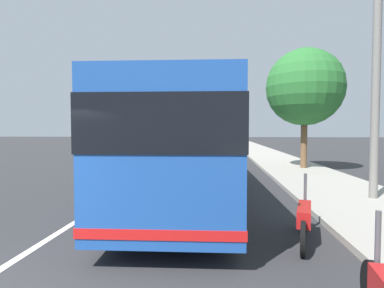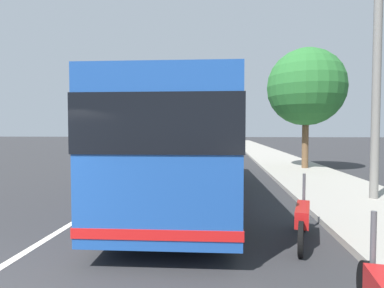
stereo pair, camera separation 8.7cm
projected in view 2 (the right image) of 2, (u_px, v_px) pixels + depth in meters
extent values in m
cube|color=#9E998E|center=(324.00, 183.00, 12.28)|extent=(110.00, 3.60, 0.14)
cube|color=silver|center=(140.00, 182.00, 13.02)|extent=(110.00, 0.16, 0.01)
cube|color=#1E4C9E|center=(186.00, 143.00, 9.99)|extent=(11.05, 2.99, 2.83)
cube|color=black|center=(186.00, 128.00, 9.97)|extent=(11.09, 3.03, 0.92)
cube|color=red|center=(186.00, 178.00, 10.04)|extent=(11.08, 3.02, 0.16)
cylinder|color=black|center=(165.00, 168.00, 13.61)|extent=(1.01, 0.34, 1.00)
cylinder|color=black|center=(219.00, 169.00, 13.47)|extent=(1.01, 0.34, 1.00)
cylinder|color=black|center=(118.00, 208.00, 6.62)|extent=(1.01, 0.34, 1.00)
cylinder|color=black|center=(229.00, 209.00, 6.47)|extent=(1.01, 0.34, 1.00)
cylinder|color=#4C4C51|center=(373.00, 243.00, 3.34)|extent=(0.06, 0.06, 0.70)
cylinder|color=black|center=(304.00, 217.00, 6.59)|extent=(0.61, 0.25, 0.61)
cylinder|color=black|center=(301.00, 239.00, 5.24)|extent=(0.61, 0.25, 0.61)
cube|color=red|center=(303.00, 214.00, 5.91)|extent=(1.12, 0.53, 0.31)
cylinder|color=#4C4C51|center=(304.00, 190.00, 6.47)|extent=(0.06, 0.06, 0.70)
cube|color=gray|center=(215.00, 144.00, 37.75)|extent=(4.48, 2.01, 0.71)
cube|color=black|center=(215.00, 139.00, 37.53)|extent=(2.49, 1.74, 0.56)
cylinder|color=black|center=(210.00, 145.00, 39.31)|extent=(0.65, 0.26, 0.64)
cylinder|color=black|center=(222.00, 145.00, 39.05)|extent=(0.65, 0.26, 0.64)
cylinder|color=black|center=(207.00, 146.00, 36.46)|extent=(0.65, 0.26, 0.64)
cylinder|color=black|center=(220.00, 147.00, 36.21)|extent=(0.65, 0.26, 0.64)
cube|color=black|center=(166.00, 146.00, 32.87)|extent=(4.53, 2.13, 0.71)
cube|color=black|center=(167.00, 141.00, 33.06)|extent=(2.14, 1.83, 0.46)
cylinder|color=black|center=(171.00, 149.00, 31.30)|extent=(0.65, 0.26, 0.64)
cylinder|color=black|center=(155.00, 149.00, 31.58)|extent=(0.65, 0.26, 0.64)
cylinder|color=black|center=(177.00, 148.00, 34.18)|extent=(0.65, 0.26, 0.64)
cylinder|color=black|center=(162.00, 147.00, 34.46)|extent=(0.65, 0.26, 0.64)
cube|color=navy|center=(215.00, 142.00, 45.80)|extent=(4.53, 1.96, 0.83)
cube|color=black|center=(215.00, 137.00, 45.59)|extent=(2.09, 1.76, 0.57)
cylinder|color=black|center=(209.00, 143.00, 47.35)|extent=(0.64, 0.23, 0.64)
cylinder|color=black|center=(220.00, 143.00, 47.22)|extent=(0.64, 0.23, 0.64)
cylinder|color=black|center=(209.00, 144.00, 44.40)|extent=(0.64, 0.23, 0.64)
cylinder|color=black|center=(221.00, 144.00, 44.27)|extent=(0.64, 0.23, 0.64)
cube|color=navy|center=(214.00, 146.00, 32.32)|extent=(4.16, 2.05, 0.78)
cube|color=black|center=(214.00, 140.00, 32.32)|extent=(2.02, 1.81, 0.49)
cylinder|color=black|center=(206.00, 148.00, 33.72)|extent=(0.65, 0.25, 0.64)
cylinder|color=black|center=(222.00, 148.00, 33.62)|extent=(0.65, 0.25, 0.64)
cylinder|color=black|center=(206.00, 149.00, 31.03)|extent=(0.65, 0.25, 0.64)
cylinder|color=black|center=(223.00, 149.00, 30.93)|extent=(0.65, 0.25, 0.64)
cylinder|color=brown|center=(305.00, 140.00, 16.75)|extent=(0.34, 0.34, 3.28)
sphere|color=#286B2D|center=(306.00, 87.00, 16.63)|extent=(4.16, 4.16, 4.16)
cylinder|color=slate|center=(376.00, 88.00, 9.07)|extent=(0.24, 0.24, 6.84)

